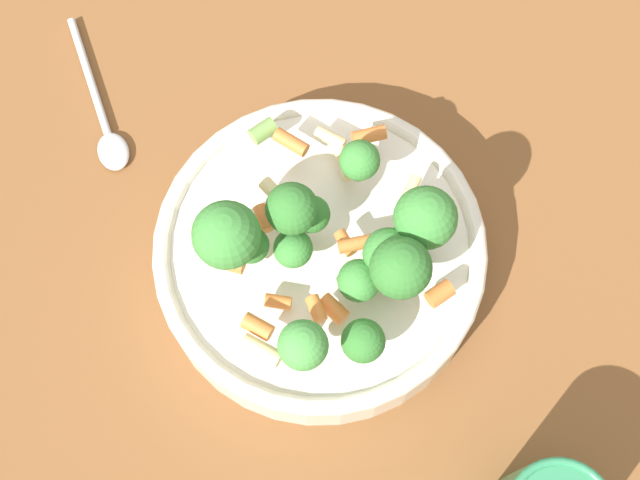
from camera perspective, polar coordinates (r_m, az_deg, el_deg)
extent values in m
plane|color=brown|center=(0.72, 0.00, -1.71)|extent=(3.00, 3.00, 0.00)
cylinder|color=silver|center=(0.70, 0.00, -1.12)|extent=(0.26, 0.26, 0.05)
torus|color=silver|center=(0.68, 0.00, -0.49)|extent=(0.26, 0.26, 0.01)
cylinder|color=#8CB766|center=(0.66, -1.70, -1.10)|extent=(0.01, 0.01, 0.01)
sphere|color=#3D8438|center=(0.64, -1.74, -0.54)|extent=(0.03, 0.03, 0.03)
cylinder|color=#8CB766|center=(0.64, 4.98, -2.60)|extent=(0.02, 0.02, 0.02)
sphere|color=#33722D|center=(0.61, 5.20, -1.78)|extent=(0.04, 0.04, 0.04)
cylinder|color=#8CB766|center=(0.65, 2.44, -3.10)|extent=(0.01, 0.01, 0.01)
sphere|color=#3D8438|center=(0.63, 2.51, -2.61)|extent=(0.03, 0.03, 0.03)
cylinder|color=#8CB766|center=(0.67, 2.49, 4.39)|extent=(0.01, 0.01, 0.01)
sphere|color=#3D8438|center=(0.65, 2.56, 5.13)|extent=(0.03, 0.03, 0.03)
cylinder|color=#8CB766|center=(0.66, -0.55, 1.13)|extent=(0.01, 0.01, 0.01)
sphere|color=#33722D|center=(0.64, -0.56, 1.66)|extent=(0.03, 0.03, 0.03)
cylinder|color=#8CB766|center=(0.64, -1.87, 0.78)|extent=(0.01, 0.01, 0.02)
sphere|color=#33722D|center=(0.62, -1.94, 1.64)|extent=(0.04, 0.04, 0.04)
cylinder|color=#8CB766|center=(0.65, 4.28, -1.52)|extent=(0.01, 0.01, 0.01)
sphere|color=#3D8438|center=(0.63, 4.42, -0.88)|extent=(0.04, 0.04, 0.04)
cylinder|color=#8CB766|center=(0.64, -4.35, -0.82)|extent=(0.01, 0.01, 0.01)
sphere|color=#33722D|center=(0.63, -4.46, -0.33)|extent=(0.03, 0.03, 0.03)
cylinder|color=#8CB766|center=(0.61, -1.06, -7.24)|extent=(0.01, 0.01, 0.02)
sphere|color=#479342|center=(0.59, -1.10, -6.75)|extent=(0.03, 0.03, 0.03)
cylinder|color=#8CB766|center=(0.63, -5.73, -0.69)|extent=(0.02, 0.02, 0.02)
sphere|color=#3D8438|center=(0.60, -6.02, 0.32)|extent=(0.05, 0.05, 0.05)
cylinder|color=#8CB766|center=(0.64, 2.70, -6.87)|extent=(0.01, 0.01, 0.01)
sphere|color=#33722D|center=(0.62, 2.78, -6.47)|extent=(0.03, 0.03, 0.03)
cylinder|color=#8CB766|center=(0.65, 6.50, 0.52)|extent=(0.02, 0.02, 0.02)
sphere|color=#3D8438|center=(0.63, 6.77, 1.42)|extent=(0.05, 0.05, 0.05)
cylinder|color=#729E4C|center=(0.65, -6.26, 0.53)|extent=(0.03, 0.03, 0.01)
cylinder|color=orange|center=(0.65, -2.70, -3.97)|extent=(0.02, 0.01, 0.01)
cylinder|color=beige|center=(0.65, -2.98, 3.11)|extent=(0.02, 0.02, 0.01)
cylinder|color=orange|center=(0.63, -0.24, -4.43)|extent=(0.02, 0.02, 0.01)
cylinder|color=orange|center=(0.65, -3.58, 1.52)|extent=(0.02, 0.02, 0.01)
cylinder|color=orange|center=(0.65, 2.57, 0.12)|extent=(0.03, 0.02, 0.01)
cylinder|color=beige|center=(0.67, 5.86, 3.32)|extent=(0.01, 0.02, 0.01)
cylinder|color=orange|center=(0.68, 3.15, 6.70)|extent=(0.03, 0.02, 0.01)
cylinder|color=beige|center=(0.62, -3.75, -7.04)|extent=(0.03, 0.02, 0.01)
cylinder|color=beige|center=(0.69, 0.66, 6.55)|extent=(0.03, 0.02, 0.01)
cylinder|color=#729E4C|center=(0.69, -3.67, 6.97)|extent=(0.02, 0.02, 0.01)
cylinder|color=orange|center=(0.65, 1.68, -0.08)|extent=(0.02, 0.02, 0.01)
cylinder|color=orange|center=(0.64, 0.86, -4.44)|extent=(0.02, 0.02, 0.01)
cylinder|color=orange|center=(0.62, -4.01, -5.56)|extent=(0.02, 0.02, 0.01)
cylinder|color=orange|center=(0.68, -1.86, 6.27)|extent=(0.03, 0.02, 0.01)
cylinder|color=beige|center=(0.69, 1.88, 4.93)|extent=(0.02, 0.03, 0.01)
cylinder|color=orange|center=(0.66, 6.16, 1.85)|extent=(0.03, 0.02, 0.01)
cylinder|color=orange|center=(0.65, 7.67, -3.42)|extent=(0.02, 0.02, 0.01)
cylinder|color=orange|center=(0.65, -5.66, -1.37)|extent=(0.02, 0.02, 0.01)
cylinder|color=silver|center=(0.81, -14.57, 10.15)|extent=(0.08, 0.10, 0.01)
ellipsoid|color=silver|center=(0.77, -13.09, 5.54)|extent=(0.04, 0.04, 0.01)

